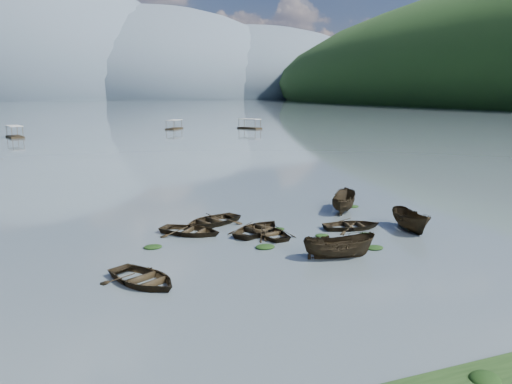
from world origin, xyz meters
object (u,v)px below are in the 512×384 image
object	(u,v)px
rowboat_3	(269,235)
pontoon_centre	(174,129)
pontoon_left	(15,138)
rowboat_0	(143,283)

from	to	relation	value
rowboat_3	pontoon_centre	world-z (taller)	pontoon_centre
pontoon_left	rowboat_3	bearing A→B (deg)	-91.08
rowboat_0	pontoon_centre	world-z (taller)	pontoon_centre
rowboat_3	pontoon_centre	bearing A→B (deg)	-105.58
rowboat_3	pontoon_left	world-z (taller)	pontoon_left
rowboat_0	rowboat_3	xyz separation A→B (m)	(9.29, 5.81, 0.00)
rowboat_0	pontoon_left	size ratio (longest dim) A/B	0.69
rowboat_0	rowboat_3	world-z (taller)	rowboat_0
rowboat_0	pontoon_centre	size ratio (longest dim) A/B	0.73
rowboat_3	pontoon_left	size ratio (longest dim) A/B	0.62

